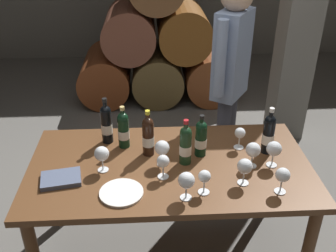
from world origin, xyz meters
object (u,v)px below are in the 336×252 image
at_px(wine_glass_4, 186,181).
at_px(sommelier_presenting, 231,72).
at_px(wine_glass_0, 245,167).
at_px(wine_bottle_2, 201,138).
at_px(wine_glass_1, 253,150).
at_px(wine_glass_9, 205,177).
at_px(dining_table, 170,176).
at_px(wine_bottle_0, 106,124).
at_px(serving_plate, 121,193).
at_px(wine_glass_2, 162,149).
at_px(wine_bottle_1, 269,134).
at_px(wine_glass_7, 240,134).
at_px(wine_glass_3, 102,154).
at_px(wine_bottle_4, 123,129).
at_px(tasting_notebook, 61,179).
at_px(wine_bottle_3, 148,136).
at_px(wine_glass_8, 274,149).
at_px(wine_glass_6, 283,176).
at_px(wine_bottle_5, 185,145).
at_px(wine_glass_5, 163,162).

bearing_deg(wine_glass_4, sommelier_presenting, 68.09).
bearing_deg(wine_glass_0, wine_bottle_2, 123.89).
height_order(wine_glass_1, wine_glass_9, wine_glass_1).
bearing_deg(dining_table, wine_bottle_2, 25.31).
relative_size(wine_bottle_0, sommelier_presenting, 0.18).
bearing_deg(wine_glass_0, serving_plate, -175.48).
relative_size(wine_glass_2, wine_glass_9, 1.13).
height_order(wine_bottle_1, wine_glass_7, wine_bottle_1).
height_order(wine_bottle_0, wine_bottle_1, wine_bottle_0).
relative_size(wine_bottle_2, wine_glass_3, 1.73).
bearing_deg(wine_glass_7, dining_table, -160.96).
relative_size(dining_table, wine_bottle_1, 5.50).
bearing_deg(wine_bottle_4, tasting_notebook, -134.73).
distance_m(wine_glass_7, serving_plate, 0.85).
relative_size(wine_bottle_2, wine_glass_1, 1.72).
relative_size(wine_bottle_3, wine_glass_4, 1.88).
height_order(wine_glass_8, sommelier_presenting, sommelier_presenting).
distance_m(wine_glass_7, tasting_notebook, 1.12).
relative_size(dining_table, wine_bottle_0, 5.40).
height_order(wine_bottle_1, wine_glass_3, wine_bottle_1).
relative_size(wine_glass_4, wine_glass_9, 1.13).
height_order(wine_bottle_3, wine_glass_4, wine_bottle_3).
xyz_separation_m(wine_bottle_1, wine_glass_1, (-0.13, -0.15, -0.02)).
xyz_separation_m(wine_bottle_1, wine_glass_8, (-0.01, -0.15, -0.02)).
bearing_deg(wine_glass_2, wine_glass_1, -5.01).
xyz_separation_m(wine_glass_0, wine_glass_9, (-0.23, -0.07, -0.01)).
bearing_deg(wine_glass_4, wine_glass_2, 109.78).
relative_size(wine_bottle_0, wine_bottle_2, 1.14).
distance_m(wine_glass_2, tasting_notebook, 0.60).
bearing_deg(wine_bottle_3, wine_glass_6, -30.33).
relative_size(wine_bottle_0, wine_bottle_5, 1.07).
distance_m(wine_glass_6, wine_glass_9, 0.42).
xyz_separation_m(wine_glass_3, serving_plate, (0.12, -0.22, -0.11)).
xyz_separation_m(wine_glass_0, sommelier_presenting, (0.10, 0.96, 0.17)).
xyz_separation_m(wine_bottle_3, wine_glass_5, (0.08, -0.25, -0.03)).
bearing_deg(tasting_notebook, wine_bottle_5, 0.99).
bearing_deg(wine_bottle_0, dining_table, -35.55).
bearing_deg(tasting_notebook, serving_plate, -31.32).
bearing_deg(sommelier_presenting, wine_glass_1, -90.81).
bearing_deg(tasting_notebook, wine_glass_1, -6.06).
bearing_deg(wine_bottle_5, wine_glass_8, -6.70).
distance_m(wine_glass_3, wine_glass_7, 0.87).
distance_m(wine_bottle_5, wine_glass_5, 0.20).
relative_size(wine_bottle_0, serving_plate, 1.31).
bearing_deg(wine_bottle_4, dining_table, -37.66).
distance_m(wine_bottle_0, wine_bottle_5, 0.56).
bearing_deg(wine_bottle_4, wine_glass_8, -16.65).
distance_m(wine_glass_9, tasting_notebook, 0.81).
distance_m(tasting_notebook, serving_plate, 0.37).
height_order(wine_bottle_1, wine_glass_2, wine_bottle_1).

